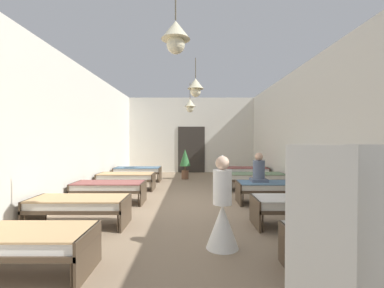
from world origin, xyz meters
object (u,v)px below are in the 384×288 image
at_px(bed_left_row_1, 80,204).
at_px(bed_right_row_4, 246,171).
at_px(bed_right_row_0, 364,241).
at_px(bed_left_row_2, 110,187).
at_px(privacy_screen, 383,275).
at_px(nurse_near_aisle, 223,215).
at_px(potted_plant, 186,161).
at_px(bed_right_row_1, 303,204).
at_px(bed_left_row_4, 139,171).
at_px(bed_right_row_3, 257,177).
at_px(patient_seated_primary, 260,171).
at_px(bed_left_row_0, 18,240).
at_px(bed_left_row_3, 127,177).
at_px(bed_right_row_2, 274,187).

xyz_separation_m(bed_left_row_1, bed_right_row_4, (4.44, 5.70, 0.00)).
relative_size(bed_right_row_0, bed_left_row_2, 1.00).
bearing_deg(bed_left_row_1, privacy_screen, -45.49).
xyz_separation_m(nurse_near_aisle, potted_plant, (-0.79, 7.34, 0.27)).
bearing_deg(bed_left_row_2, potted_plant, 66.01).
bearing_deg(potted_plant, bed_right_row_4, -13.06).
height_order(bed_right_row_1, bed_left_row_4, same).
bearing_deg(bed_left_row_1, nurse_near_aisle, -21.30).
height_order(bed_right_row_3, patient_seated_primary, patient_seated_primary).
bearing_deg(bed_left_row_4, bed_left_row_0, -90.00).
height_order(bed_left_row_0, bed_right_row_1, same).
height_order(bed_right_row_1, privacy_screen, privacy_screen).
bearing_deg(bed_left_row_4, bed_right_row_3, -23.17).
bearing_deg(bed_left_row_3, nurse_near_aisle, -60.66).
xyz_separation_m(bed_right_row_0, bed_left_row_3, (-4.44, 5.70, 0.00)).
bearing_deg(bed_right_row_1, nurse_near_aisle, -147.96).
distance_m(bed_left_row_1, bed_right_row_4, 7.23).
distance_m(bed_left_row_1, bed_left_row_2, 1.90).
height_order(bed_right_row_1, patient_seated_primary, patient_seated_primary).
bearing_deg(potted_plant, patient_seated_primary, -63.43).
height_order(bed_left_row_0, potted_plant, potted_plant).
relative_size(bed_right_row_3, nurse_near_aisle, 1.28).
xyz_separation_m(bed_right_row_4, nurse_near_aisle, (-1.70, -6.77, 0.09)).
bearing_deg(privacy_screen, bed_right_row_3, 100.84).
height_order(bed_right_row_0, potted_plant, potted_plant).
relative_size(bed_right_row_1, privacy_screen, 1.12).
bearing_deg(bed_right_row_2, bed_left_row_0, -139.44).
distance_m(bed_left_row_0, patient_seated_primary, 5.66).
bearing_deg(bed_right_row_4, nurse_near_aisle, -104.14).
xyz_separation_m(bed_right_row_0, privacy_screen, (-0.95, -1.65, 0.41)).
distance_m(bed_right_row_3, patient_seated_primary, 1.89).
xyz_separation_m(bed_right_row_0, nurse_near_aisle, (-1.70, 0.83, 0.09)).
height_order(bed_left_row_3, patient_seated_primary, patient_seated_primary).
bearing_deg(bed_left_row_4, patient_seated_primary, -42.17).
xyz_separation_m(bed_left_row_2, bed_right_row_4, (4.44, 3.80, 0.00)).
relative_size(bed_left_row_1, bed_left_row_4, 1.00).
relative_size(bed_left_row_3, privacy_screen, 1.12).
relative_size(nurse_near_aisle, patient_seated_primary, 1.86).
bearing_deg(bed_left_row_0, bed_left_row_1, 90.00).
relative_size(bed_right_row_3, bed_left_row_4, 1.00).
xyz_separation_m(bed_left_row_0, bed_left_row_2, (0.00, 3.80, 0.00)).
xyz_separation_m(bed_left_row_0, privacy_screen, (3.49, -1.65, 0.41)).
relative_size(bed_left_row_1, bed_right_row_2, 1.00).
distance_m(bed_left_row_3, patient_seated_primary, 4.49).
distance_m(bed_right_row_0, patient_seated_primary, 3.93).
distance_m(bed_left_row_2, patient_seated_primary, 4.11).
bearing_deg(bed_right_row_2, bed_right_row_4, 90.00).
relative_size(bed_right_row_1, potted_plant, 1.46).
bearing_deg(bed_right_row_2, bed_right_row_0, -90.00).
height_order(bed_right_row_4, potted_plant, potted_plant).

